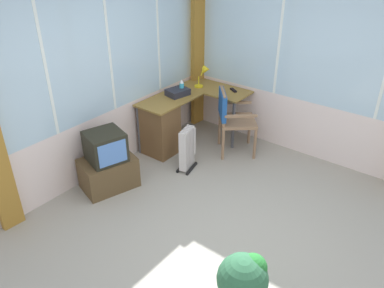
{
  "coord_description": "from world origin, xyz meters",
  "views": [
    {
      "loc": [
        -2.59,
        -1.54,
        2.85
      ],
      "look_at": [
        0.56,
        0.89,
        0.61
      ],
      "focal_mm": 36.43,
      "sensor_mm": 36.0,
      "label": 1
    }
  ],
  "objects_px": {
    "paper_tray": "(178,92)",
    "potted_plant": "(244,279)",
    "wooden_armchair": "(229,113)",
    "desk": "(165,124)",
    "tv_on_stand": "(107,164)",
    "desk_lamp": "(205,73)",
    "spray_bottle": "(182,87)",
    "tv_remote": "(233,90)",
    "space_heater": "(188,148)"
  },
  "relations": [
    {
      "from": "desk",
      "to": "space_heater",
      "type": "height_order",
      "value": "desk"
    },
    {
      "from": "paper_tray",
      "to": "potted_plant",
      "type": "distance_m",
      "value": 3.0
    },
    {
      "from": "desk_lamp",
      "to": "potted_plant",
      "type": "relative_size",
      "value": 0.62
    },
    {
      "from": "tv_remote",
      "to": "wooden_armchair",
      "type": "height_order",
      "value": "wooden_armchair"
    },
    {
      "from": "desk",
      "to": "desk_lamp",
      "type": "bearing_deg",
      "value": -4.84
    },
    {
      "from": "desk",
      "to": "tv_on_stand",
      "type": "relative_size",
      "value": 1.9
    },
    {
      "from": "desk",
      "to": "desk_lamp",
      "type": "height_order",
      "value": "desk_lamp"
    },
    {
      "from": "paper_tray",
      "to": "spray_bottle",
      "type": "bearing_deg",
      "value": -8.53
    },
    {
      "from": "space_heater",
      "to": "potted_plant",
      "type": "relative_size",
      "value": 1.14
    },
    {
      "from": "desk_lamp",
      "to": "wooden_armchair",
      "type": "distance_m",
      "value": 0.81
    },
    {
      "from": "desk_lamp",
      "to": "tv_remote",
      "type": "distance_m",
      "value": 0.5
    },
    {
      "from": "tv_on_stand",
      "to": "desk_lamp",
      "type": "bearing_deg",
      "value": -0.72
    },
    {
      "from": "paper_tray",
      "to": "tv_remote",
      "type": "bearing_deg",
      "value": -41.09
    },
    {
      "from": "paper_tray",
      "to": "wooden_armchair",
      "type": "bearing_deg",
      "value": -75.06
    },
    {
      "from": "spray_bottle",
      "to": "potted_plant",
      "type": "xyz_separation_m",
      "value": [
        -1.98,
        -2.26,
        -0.56
      ]
    },
    {
      "from": "desk_lamp",
      "to": "space_heater",
      "type": "xyz_separation_m",
      "value": [
        -1.01,
        -0.47,
        -0.65
      ]
    },
    {
      "from": "tv_on_stand",
      "to": "paper_tray",
      "type": "bearing_deg",
      "value": 2.65
    },
    {
      "from": "tv_on_stand",
      "to": "potted_plant",
      "type": "height_order",
      "value": "tv_on_stand"
    },
    {
      "from": "paper_tray",
      "to": "wooden_armchair",
      "type": "relative_size",
      "value": 0.32
    },
    {
      "from": "desk",
      "to": "tv_remote",
      "type": "bearing_deg",
      "value": -29.23
    },
    {
      "from": "desk",
      "to": "tv_on_stand",
      "type": "height_order",
      "value": "tv_on_stand"
    },
    {
      "from": "desk",
      "to": "spray_bottle",
      "type": "relative_size",
      "value": 6.62
    },
    {
      "from": "spray_bottle",
      "to": "paper_tray",
      "type": "height_order",
      "value": "spray_bottle"
    },
    {
      "from": "desk",
      "to": "wooden_armchair",
      "type": "bearing_deg",
      "value": -55.07
    },
    {
      "from": "spray_bottle",
      "to": "potted_plant",
      "type": "bearing_deg",
      "value": -131.25
    },
    {
      "from": "tv_remote",
      "to": "potted_plant",
      "type": "bearing_deg",
      "value": -112.63
    },
    {
      "from": "desk_lamp",
      "to": "space_heater",
      "type": "height_order",
      "value": "desk_lamp"
    },
    {
      "from": "tv_remote",
      "to": "spray_bottle",
      "type": "bearing_deg",
      "value": 168.59
    },
    {
      "from": "tv_on_stand",
      "to": "tv_remote",
      "type": "bearing_deg",
      "value": -13.03
    },
    {
      "from": "desk_lamp",
      "to": "tv_on_stand",
      "type": "relative_size",
      "value": 0.43
    },
    {
      "from": "space_heater",
      "to": "potted_plant",
      "type": "distance_m",
      "value": 2.21
    },
    {
      "from": "desk",
      "to": "wooden_armchair",
      "type": "distance_m",
      "value": 0.91
    },
    {
      "from": "spray_bottle",
      "to": "wooden_armchair",
      "type": "distance_m",
      "value": 0.79
    },
    {
      "from": "tv_remote",
      "to": "paper_tray",
      "type": "distance_m",
      "value": 0.82
    },
    {
      "from": "paper_tray",
      "to": "tv_on_stand",
      "type": "bearing_deg",
      "value": -177.35
    },
    {
      "from": "tv_on_stand",
      "to": "potted_plant",
      "type": "bearing_deg",
      "value": -102.17
    },
    {
      "from": "tv_remote",
      "to": "paper_tray",
      "type": "height_order",
      "value": "paper_tray"
    },
    {
      "from": "spray_bottle",
      "to": "wooden_armchair",
      "type": "xyz_separation_m",
      "value": [
        0.12,
        -0.74,
        -0.25
      ]
    },
    {
      "from": "desk_lamp",
      "to": "spray_bottle",
      "type": "xyz_separation_m",
      "value": [
        -0.44,
        0.08,
        -0.1
      ]
    },
    {
      "from": "tv_on_stand",
      "to": "space_heater",
      "type": "bearing_deg",
      "value": -28.05
    },
    {
      "from": "desk",
      "to": "tv_on_stand",
      "type": "xyz_separation_m",
      "value": [
        -1.12,
        -0.05,
        -0.08
      ]
    },
    {
      "from": "potted_plant",
      "to": "desk",
      "type": "bearing_deg",
      "value": 54.68
    },
    {
      "from": "spray_bottle",
      "to": "tv_on_stand",
      "type": "distance_m",
      "value": 1.59
    },
    {
      "from": "paper_tray",
      "to": "potted_plant",
      "type": "relative_size",
      "value": 0.58
    },
    {
      "from": "desk_lamp",
      "to": "paper_tray",
      "type": "relative_size",
      "value": 1.06
    },
    {
      "from": "tv_remote",
      "to": "spray_bottle",
      "type": "height_order",
      "value": "spray_bottle"
    },
    {
      "from": "spray_bottle",
      "to": "paper_tray",
      "type": "distance_m",
      "value": 0.1
    },
    {
      "from": "spray_bottle",
      "to": "wooden_armchair",
      "type": "relative_size",
      "value": 0.23
    },
    {
      "from": "spray_bottle",
      "to": "wooden_armchair",
      "type": "height_order",
      "value": "spray_bottle"
    },
    {
      "from": "spray_bottle",
      "to": "tv_on_stand",
      "type": "height_order",
      "value": "spray_bottle"
    }
  ]
}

